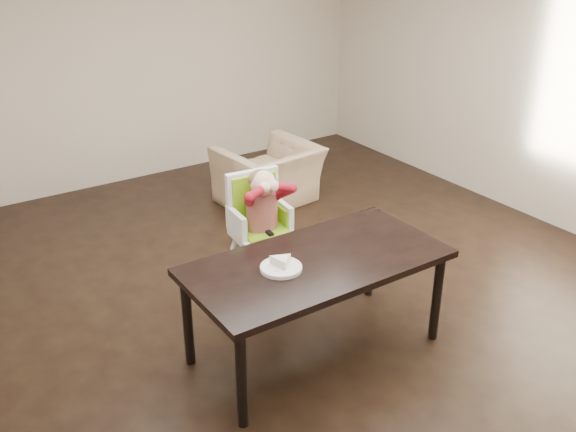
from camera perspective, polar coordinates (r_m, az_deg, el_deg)
name	(u,v)px	position (r m, az deg, el deg)	size (l,w,h in m)	color
ground	(307,310)	(5.20, 1.70, -8.35)	(7.00, 7.00, 0.00)	black
room_walls	(310,80)	(4.46, 2.00, 11.96)	(6.02, 7.02, 2.71)	beige
dining_table	(317,270)	(4.42, 2.57, -4.77)	(1.80, 0.90, 0.75)	black
high_chair	(261,210)	(4.96, -2.45, 0.55)	(0.52, 0.52, 1.15)	white
plate	(281,265)	(4.25, -0.60, -4.40)	(0.35, 0.35, 0.08)	white
armchair	(268,166)	(6.92, -1.77, 4.50)	(0.99, 0.64, 0.86)	tan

